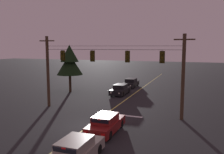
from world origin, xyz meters
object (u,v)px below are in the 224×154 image
car_oncoming_lead (120,90)px  traffic_light_leftmost (62,56)px  traffic_light_centre (127,57)px  car_waiting_near_lane (106,124)px  traffic_light_right_inner (162,57)px  traffic_light_left_inner (92,56)px  car_waiting_second_near (76,151)px  car_oncoming_trailing (131,83)px  tree_verge_near (70,61)px

car_oncoming_lead → traffic_light_leftmost: bearing=-111.2°
traffic_light_centre → car_waiting_near_lane: size_ratio=0.28×
car_waiting_near_lane → car_oncoming_lead: (-3.51, 14.26, -0.00)m
traffic_light_leftmost → traffic_light_right_inner: 10.35m
traffic_light_left_inner → car_waiting_second_near: traffic_light_left_inner is taller
car_oncoming_trailing → tree_verge_near: bearing=-135.0°
traffic_light_leftmost → traffic_light_centre: size_ratio=1.00×
car_waiting_near_lane → car_waiting_second_near: bearing=-87.8°
traffic_light_leftmost → traffic_light_right_inner: same height
traffic_light_left_inner → car_oncoming_trailing: traffic_light_left_inner is taller
car_oncoming_trailing → tree_verge_near: (-7.11, -7.12, 3.80)m
traffic_light_left_inner → car_waiting_second_near: (3.76, -10.37, -4.94)m
traffic_light_leftmost → car_oncoming_trailing: bearing=78.0°
traffic_light_leftmost → car_oncoming_lead: (3.49, 8.97, -4.94)m
traffic_light_left_inner → car_oncoming_trailing: (-0.20, 15.26, -4.94)m
tree_verge_near → car_waiting_second_near: bearing=-59.1°
car_waiting_near_lane → traffic_light_centre: bearing=89.1°
car_oncoming_lead → car_waiting_second_near: (3.70, -19.34, 0.00)m
traffic_light_centre → car_waiting_near_lane: bearing=-90.9°
car_waiting_second_near → traffic_light_right_inner: bearing=73.0°
traffic_light_centre → car_waiting_second_near: size_ratio=0.28×
traffic_light_centre → car_oncoming_trailing: traffic_light_centre is taller
car_oncoming_lead → car_waiting_second_near: size_ratio=1.02×
traffic_light_centre → car_waiting_second_near: (0.11, -10.37, -4.94)m
car_waiting_near_lane → car_oncoming_trailing: bearing=100.4°
traffic_light_centre → traffic_light_right_inner: bearing=0.0°
car_oncoming_lead → car_waiting_second_near: 19.69m
traffic_light_left_inner → car_waiting_near_lane: (3.56, -5.29, -4.94)m
tree_verge_near → car_oncoming_lead: bearing=6.4°
traffic_light_centre → car_oncoming_trailing: size_ratio=0.28×
traffic_light_leftmost → traffic_light_left_inner: size_ratio=1.00×
traffic_light_centre → car_oncoming_lead: (-3.59, 8.97, -4.94)m
traffic_light_leftmost → tree_verge_near: size_ratio=0.18×
car_waiting_near_lane → tree_verge_near: tree_verge_near is taller
traffic_light_leftmost → traffic_light_left_inner: (3.43, 0.00, 0.00)m
traffic_light_right_inner → car_oncoming_lead: 12.33m
traffic_light_leftmost → car_waiting_second_near: traffic_light_leftmost is taller
traffic_light_right_inner → car_waiting_near_lane: bearing=-122.4°
traffic_light_leftmost → traffic_light_left_inner: 3.43m
traffic_light_right_inner → car_waiting_near_lane: traffic_light_right_inner is taller
traffic_light_leftmost → car_oncoming_trailing: (3.23, 15.26, -4.94)m
traffic_light_right_inner → car_oncoming_lead: (-6.87, 8.97, -4.94)m
traffic_light_left_inner → tree_verge_near: tree_verge_near is taller
traffic_light_left_inner → car_waiting_near_lane: 8.06m
car_oncoming_trailing → car_waiting_second_near: size_ratio=1.02×
tree_verge_near → car_waiting_near_lane: bearing=-51.0°
traffic_light_centre → car_waiting_second_near: traffic_light_centre is taller
traffic_light_left_inner → car_oncoming_lead: (0.05, 8.97, -4.94)m
car_waiting_second_near → tree_verge_near: size_ratio=0.64×
traffic_light_centre → car_waiting_near_lane: (-0.08, -5.29, -4.94)m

